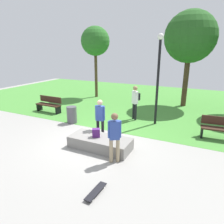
# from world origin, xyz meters

# --- Properties ---
(ground_plane) EXTENTS (28.00, 28.00, 0.00)m
(ground_plane) POSITION_xyz_m (0.00, 0.00, 0.00)
(ground_plane) COLOR gray
(grass_lawn) EXTENTS (26.60, 12.79, 0.01)m
(grass_lawn) POSITION_xyz_m (0.00, 7.61, 0.00)
(grass_lawn) COLOR #478C38
(grass_lawn) RESTS_ON ground_plane
(concrete_ledge) EXTENTS (2.31, 0.98, 0.43)m
(concrete_ledge) POSITION_xyz_m (0.59, -0.43, 0.22)
(concrete_ledge) COLOR gray
(concrete_ledge) RESTS_ON ground_plane
(backpack_on_ledge) EXTENTS (0.34, 0.31, 0.32)m
(backpack_on_ledge) POSITION_xyz_m (0.44, -0.44, 0.59)
(backpack_on_ledge) COLOR #4C1E66
(backpack_on_ledge) RESTS_ON concrete_ledge
(skater_performing_trick) EXTENTS (0.38, 0.34, 1.67)m
(skater_performing_trick) POSITION_xyz_m (1.48, -1.07, 0.98)
(skater_performing_trick) COLOR tan
(skater_performing_trick) RESTS_ON ground_plane
(skater_watching) EXTENTS (0.43, 0.22, 1.66)m
(skater_watching) POSITION_xyz_m (0.19, 0.32, 0.96)
(skater_watching) COLOR black
(skater_watching) RESTS_ON ground_plane
(skateboard_by_ledge) EXTENTS (0.23, 0.81, 0.08)m
(skateboard_by_ledge) POSITION_xyz_m (1.71, -2.67, 0.06)
(skateboard_by_ledge) COLOR black
(skateboard_by_ledge) RESTS_ON ground_plane
(park_bench_by_oak) EXTENTS (1.63, 0.61, 0.91)m
(park_bench_by_oak) POSITION_xyz_m (4.67, 2.47, 0.48)
(park_bench_by_oak) COLOR #331E14
(park_bench_by_oak) RESTS_ON ground_plane
(park_bench_center_lawn) EXTENTS (1.61, 0.51, 0.91)m
(park_bench_center_lawn) POSITION_xyz_m (-4.37, 2.34, 0.48)
(park_bench_center_lawn) COLOR #331E14
(park_bench_center_lawn) RESTS_ON ground_plane
(tree_young_birch) EXTENTS (3.08, 3.08, 5.82)m
(tree_young_birch) POSITION_xyz_m (2.57, 7.27, 4.24)
(tree_young_birch) COLOR #42301E
(tree_young_birch) RESTS_ON grass_lawn
(tree_slender_maple) EXTENTS (2.09, 2.09, 5.19)m
(tree_slender_maple) POSITION_xyz_m (-3.91, 7.08, 4.10)
(tree_slender_maple) COLOR #4C3823
(tree_slender_maple) RESTS_ON grass_lawn
(lamp_post) EXTENTS (0.28, 0.28, 4.23)m
(lamp_post) POSITION_xyz_m (1.78, 3.04, 2.57)
(lamp_post) COLOR black
(lamp_post) RESTS_ON ground_plane
(trash_bin) EXTENTS (0.49, 0.49, 0.84)m
(trash_bin) POSITION_xyz_m (-2.02, 1.37, 0.42)
(trash_bin) COLOR #4C4C51
(trash_bin) RESTS_ON ground_plane
(pedestrian_with_backpack) EXTENTS (0.44, 0.45, 1.79)m
(pedestrian_with_backpack) POSITION_xyz_m (0.64, 3.24, 1.08)
(pedestrian_with_backpack) COLOR black
(pedestrian_with_backpack) RESTS_ON ground_plane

